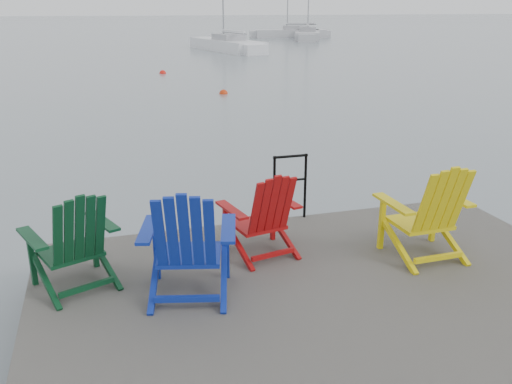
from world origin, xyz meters
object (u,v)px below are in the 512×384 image
object	(u,v)px
buoy_a	(224,94)
sailboat_far	(291,34)
buoy_d	(228,48)
chair_green	(74,240)
chair_red	(263,214)
buoy_c	(251,54)
chair_blue	(188,242)
sailboat_near	(227,46)
sailboat_mid	(307,35)
chair_yellow	(429,211)
handrail	(290,181)
buoy_b	(163,73)

from	to	relation	value
buoy_a	sailboat_far	bearing A→B (deg)	66.37
buoy_d	chair_green	bearing A→B (deg)	-105.80
chair_red	buoy_c	xyz separation A→B (m)	(9.05, 32.35, -1.02)
chair_blue	buoy_a	world-z (taller)	chair_blue
sailboat_near	sailboat_mid	bearing A→B (deg)	35.12
sailboat_near	buoy_d	world-z (taller)	sailboat_near
sailboat_near	buoy_a	size ratio (longest dim) A/B	37.21
sailboat_mid	buoy_a	size ratio (longest dim) A/B	36.96
buoy_d	chair_yellow	bearing A→B (deg)	-100.34
handrail	buoy_b	bearing A→B (deg)	87.43
sailboat_near	buoy_c	world-z (taller)	sailboat_near
chair_green	chair_red	size ratio (longest dim) A/B	1.04
buoy_d	buoy_b	bearing A→B (deg)	-114.62
chair_yellow	buoy_d	bearing A→B (deg)	78.25
chair_yellow	buoy_d	xyz separation A→B (m)	(7.14, 39.12, -1.08)
sailboat_far	chair_yellow	bearing A→B (deg)	171.67
sailboat_mid	buoy_c	distance (m)	19.66
handrail	chair_blue	distance (m)	2.36
chair_green	chair_yellow	size ratio (longest dim) A/B	0.93
buoy_b	buoy_d	xyz separation A→B (m)	(7.25, 15.83, 0.00)
chair_green	sailboat_near	xyz separation A→B (m)	(10.36, 36.75, -0.68)
chair_green	buoy_d	xyz separation A→B (m)	(10.96, 38.74, -1.04)
chair_yellow	buoy_b	bearing A→B (deg)	88.87
chair_blue	buoy_b	world-z (taller)	chair_blue
handrail	sailboat_mid	world-z (taller)	sailboat_mid
chair_red	buoy_b	size ratio (longest dim) A/B	3.05
chair_blue	buoy_d	bearing A→B (deg)	90.17
chair_green	sailboat_far	xyz separation A→B (m)	(21.32, 52.45, -0.68)
chair_yellow	buoy_a	distance (m)	15.93
chair_red	buoy_d	bearing A→B (deg)	65.11
chair_yellow	chair_green	bearing A→B (deg)	172.84
chair_blue	buoy_b	bearing A→B (deg)	97.89
sailboat_near	buoy_b	distance (m)	15.36
handrail	buoy_d	xyz separation A→B (m)	(8.23, 37.55, -1.04)
handrail	chair_green	size ratio (longest dim) A/B	0.85
chair_yellow	buoy_b	world-z (taller)	chair_yellow
handrail	buoy_a	xyz separation A→B (m)	(2.41, 14.26, -1.04)
sailboat_near	buoy_a	distance (m)	21.93
handrail	chair_blue	bearing A→B (deg)	-134.66
handrail	buoy_c	world-z (taller)	handrail
buoy_c	sailboat_far	bearing A→B (deg)	62.81
chair_yellow	sailboat_far	size ratio (longest dim) A/B	0.11
chair_yellow	sailboat_far	bearing A→B (deg)	70.27
chair_green	buoy_a	bearing A→B (deg)	49.99
chair_green	sailboat_far	distance (m)	56.62
sailboat_near	buoy_a	world-z (taller)	sailboat_near
sailboat_near	sailboat_mid	distance (m)	16.81
chair_blue	buoy_c	distance (m)	34.55
chair_yellow	buoy_c	distance (m)	33.75
buoy_b	sailboat_far	bearing A→B (deg)	59.19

